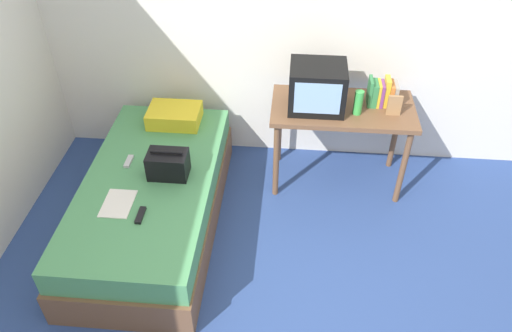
# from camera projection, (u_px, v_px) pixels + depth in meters

# --- Properties ---
(ground_plane) EXTENTS (8.00, 8.00, 0.00)m
(ground_plane) POSITION_uv_depth(u_px,v_px,m) (249.00, 322.00, 3.36)
(ground_plane) COLOR #2D4784
(wall_back) EXTENTS (5.20, 0.10, 2.60)m
(wall_back) POSITION_uv_depth(u_px,v_px,m) (271.00, 18.00, 4.06)
(wall_back) COLOR silver
(wall_back) RESTS_ON ground
(bed) EXTENTS (1.00, 2.00, 0.49)m
(bed) POSITION_uv_depth(u_px,v_px,m) (153.00, 201.00, 3.92)
(bed) COLOR brown
(bed) RESTS_ON ground
(desk) EXTENTS (1.16, 0.60, 0.78)m
(desk) POSITION_uv_depth(u_px,v_px,m) (342.00, 117.00, 4.06)
(desk) COLOR brown
(desk) RESTS_ON ground
(tv) EXTENTS (0.44, 0.39, 0.36)m
(tv) POSITION_uv_depth(u_px,v_px,m) (317.00, 87.00, 3.88)
(tv) COLOR black
(tv) RESTS_ON desk
(water_bottle) EXTENTS (0.07, 0.07, 0.20)m
(water_bottle) POSITION_uv_depth(u_px,v_px,m) (358.00, 103.00, 3.86)
(water_bottle) COLOR green
(water_bottle) RESTS_ON desk
(book_row) EXTENTS (0.23, 0.17, 0.24)m
(book_row) POSITION_uv_depth(u_px,v_px,m) (382.00, 93.00, 3.96)
(book_row) COLOR #337F47
(book_row) RESTS_ON desk
(picture_frame) EXTENTS (0.11, 0.02, 0.17)m
(picture_frame) POSITION_uv_depth(u_px,v_px,m) (394.00, 105.00, 3.85)
(picture_frame) COLOR #9E754C
(picture_frame) RESTS_ON desk
(pillow) EXTENTS (0.44, 0.33, 0.14)m
(pillow) POSITION_uv_depth(u_px,v_px,m) (174.00, 115.00, 4.28)
(pillow) COLOR yellow
(pillow) RESTS_ON bed
(handbag) EXTENTS (0.30, 0.20, 0.22)m
(handbag) POSITION_uv_depth(u_px,v_px,m) (168.00, 164.00, 3.72)
(handbag) COLOR black
(handbag) RESTS_ON bed
(magazine) EXTENTS (0.21, 0.29, 0.01)m
(magazine) POSITION_uv_depth(u_px,v_px,m) (118.00, 204.00, 3.53)
(magazine) COLOR white
(magazine) RESTS_ON bed
(remote_dark) EXTENTS (0.04, 0.16, 0.02)m
(remote_dark) POSITION_uv_depth(u_px,v_px,m) (140.00, 215.00, 3.43)
(remote_dark) COLOR black
(remote_dark) RESTS_ON bed
(remote_silver) EXTENTS (0.04, 0.14, 0.02)m
(remote_silver) POSITION_uv_depth(u_px,v_px,m) (129.00, 161.00, 3.89)
(remote_silver) COLOR #B7B7BC
(remote_silver) RESTS_ON bed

